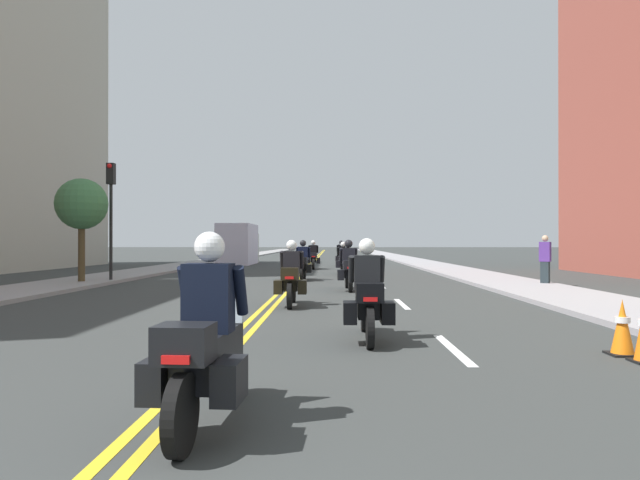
# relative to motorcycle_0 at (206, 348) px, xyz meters

# --- Properties ---
(ground_plane) EXTENTS (264.00, 264.00, 0.00)m
(ground_plane) POSITION_rel_motorcycle_0_xyz_m (-0.46, 43.55, -0.67)
(ground_plane) COLOR #323534
(sidewalk_left) EXTENTS (2.86, 144.00, 0.12)m
(sidewalk_left) POSITION_rel_motorcycle_0_xyz_m (-8.37, 43.55, -0.61)
(sidewalk_left) COLOR gray
(sidewalk_left) RESTS_ON ground
(sidewalk_right) EXTENTS (2.86, 144.00, 0.12)m
(sidewalk_right) POSITION_rel_motorcycle_0_xyz_m (7.46, 43.55, -0.61)
(sidewalk_right) COLOR gray
(sidewalk_right) RESTS_ON ground
(centreline_yellow_inner) EXTENTS (0.12, 132.00, 0.01)m
(centreline_yellow_inner) POSITION_rel_motorcycle_0_xyz_m (-0.58, 43.55, -0.66)
(centreline_yellow_inner) COLOR yellow
(centreline_yellow_inner) RESTS_ON ground
(centreline_yellow_outer) EXTENTS (0.12, 132.00, 0.01)m
(centreline_yellow_outer) POSITION_rel_motorcycle_0_xyz_m (-0.34, 43.55, -0.66)
(centreline_yellow_outer) COLOR yellow
(centreline_yellow_outer) RESTS_ON ground
(lane_dashes_white) EXTENTS (0.14, 56.40, 0.01)m
(lane_dashes_white) POSITION_rel_motorcycle_0_xyz_m (2.79, 24.55, -0.66)
(lane_dashes_white) COLOR silver
(lane_dashes_white) RESTS_ON ground
(motorcycle_0) EXTENTS (0.78, 2.15, 1.63)m
(motorcycle_0) POSITION_rel_motorcycle_0_xyz_m (0.00, 0.00, 0.00)
(motorcycle_0) COLOR black
(motorcycle_0) RESTS_ON ground
(motorcycle_1) EXTENTS (0.76, 2.26, 1.60)m
(motorcycle_1) POSITION_rel_motorcycle_0_xyz_m (1.60, 4.22, -0.01)
(motorcycle_1) COLOR black
(motorcycle_1) RESTS_ON ground
(motorcycle_2) EXTENTS (0.76, 2.14, 1.59)m
(motorcycle_2) POSITION_rel_motorcycle_0_xyz_m (0.07, 8.99, -0.01)
(motorcycle_2) COLOR black
(motorcycle_2) RESTS_ON ground
(motorcycle_3) EXTENTS (0.77, 2.31, 1.62)m
(motorcycle_3) POSITION_rel_motorcycle_0_xyz_m (1.59, 13.53, 0.00)
(motorcycle_3) COLOR black
(motorcycle_3) RESTS_ON ground
(motorcycle_4) EXTENTS (0.77, 2.13, 1.63)m
(motorcycle_4) POSITION_rel_motorcycle_0_xyz_m (-0.13, 18.29, 0.01)
(motorcycle_4) COLOR black
(motorcycle_4) RESTS_ON ground
(motorcycle_5) EXTENTS (0.78, 2.14, 1.57)m
(motorcycle_5) POSITION_rel_motorcycle_0_xyz_m (1.59, 22.82, -0.01)
(motorcycle_5) COLOR black
(motorcycle_5) RESTS_ON ground
(motorcycle_6) EXTENTS (0.78, 2.10, 1.65)m
(motorcycle_6) POSITION_rel_motorcycle_0_xyz_m (-0.02, 27.91, -0.00)
(motorcycle_6) COLOR black
(motorcycle_6) RESTS_ON ground
(motorcycle_7) EXTENTS (0.77, 2.23, 1.66)m
(motorcycle_7) POSITION_rel_motorcycle_0_xyz_m (1.65, 32.72, -0.00)
(motorcycle_7) COLOR black
(motorcycle_7) RESTS_ON ground
(traffic_cone_0) EXTENTS (0.37, 0.37, 0.76)m
(traffic_cone_0) POSITION_rel_motorcycle_0_xyz_m (5.00, 3.15, -0.29)
(traffic_cone_0) COLOR black
(traffic_cone_0) RESTS_ON ground
(traffic_light_near) EXTENTS (0.28, 0.38, 4.54)m
(traffic_light_near) POSITION_rel_motorcycle_0_xyz_m (-7.34, 16.77, 2.49)
(traffic_light_near) COLOR black
(traffic_light_near) RESTS_ON ground
(pedestrian_0) EXTENTS (0.42, 0.39, 1.78)m
(pedestrian_0) POSITION_rel_motorcycle_0_xyz_m (8.47, 15.30, 0.26)
(pedestrian_0) COLOR #222C31
(pedestrian_0) RESTS_ON ground
(street_tree_0) EXTENTS (1.86, 1.86, 3.86)m
(street_tree_0) POSITION_rel_motorcycle_0_xyz_m (-8.07, 15.88, 2.23)
(street_tree_0) COLOR #493922
(street_tree_0) RESTS_ON ground
(parked_truck) EXTENTS (2.20, 6.50, 2.80)m
(parked_truck) POSITION_rel_motorcycle_0_xyz_m (-5.54, 35.65, 0.61)
(parked_truck) COLOR #BAC4BC
(parked_truck) RESTS_ON ground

